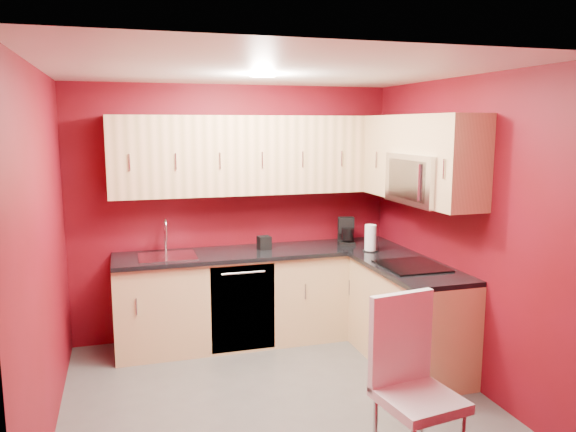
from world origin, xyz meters
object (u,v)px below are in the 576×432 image
coffee_maker (347,231)px  napkin_holder (264,243)px  paper_towel (370,238)px  sink (167,252)px  dining_chair (419,390)px  microwave (427,179)px

coffee_maker → napkin_holder: 0.87m
coffee_maker → paper_towel: 0.38m
napkin_holder → sink: bearing=-178.5°
coffee_maker → dining_chair: 2.53m
paper_towel → microwave: bearing=-72.8°
sink → coffee_maker: bearing=0.5°
napkin_holder → dining_chair: 2.49m
paper_towel → dining_chair: bearing=-106.8°
microwave → coffee_maker: bearing=106.1°
sink → dining_chair: (1.27, -2.40, -0.40)m
paper_towel → napkin_holder: bearing=158.5°
microwave → dining_chair: bearing=-120.3°
microwave → sink: (-2.09, 1.00, -0.72)m
microwave → napkin_holder: bearing=138.4°
dining_chair → sink: bearing=109.7°
coffee_maker → napkin_holder: coffee_maker is taller
napkin_holder → paper_towel: bearing=-21.5°
napkin_holder → dining_chair: size_ratio=0.12×
microwave → coffee_maker: 1.23m
microwave → coffee_maker: size_ratio=2.84×
microwave → paper_towel: bearing=107.2°
microwave → napkin_holder: microwave is taller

